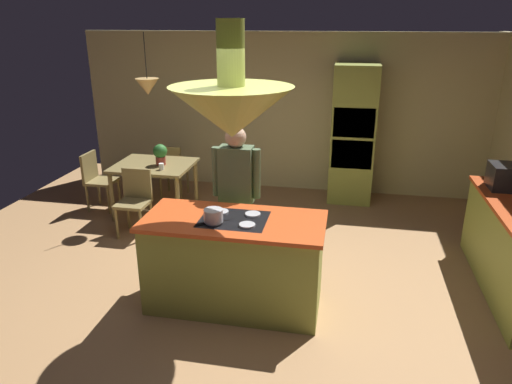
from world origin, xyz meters
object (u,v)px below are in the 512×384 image
at_px(cup_on_table, 161,167).
at_px(person_at_island, 236,191).
at_px(dining_table, 154,171).
at_px(microwave_on_counter, 512,177).
at_px(kitchen_island, 234,262).
at_px(potted_plant_on_table, 160,153).
at_px(chair_facing_island, 135,197).
at_px(oven_tower, 353,135).
at_px(chair_at_corner, 97,177).
at_px(cooking_pot_on_cooktop, 213,215).
at_px(chair_by_back_wall, 172,167).

bearing_deg(cup_on_table, person_at_island, -41.37).
relative_size(dining_table, cup_on_table, 12.21).
relative_size(dining_table, microwave_on_counter, 2.39).
xyz_separation_m(kitchen_island, potted_plant_on_table, (-1.58, 2.10, 0.46)).
relative_size(kitchen_island, chair_facing_island, 2.01).
height_order(oven_tower, potted_plant_on_table, oven_tower).
xyz_separation_m(chair_at_corner, cooking_pot_on_cooktop, (2.47, -2.23, 0.51)).
height_order(person_at_island, microwave_on_counter, person_at_island).
bearing_deg(cooking_pot_on_cooktop, chair_facing_island, 134.83).
bearing_deg(microwave_on_counter, dining_table, 171.51).
bearing_deg(microwave_on_counter, person_at_island, -165.93).
bearing_deg(person_at_island, cup_on_table, 138.63).
distance_m(chair_by_back_wall, potted_plant_on_table, 0.81).
bearing_deg(dining_table, chair_facing_island, -90.00).
bearing_deg(chair_at_corner, person_at_island, -119.68).
xyz_separation_m(chair_facing_island, microwave_on_counter, (4.54, 0.00, 0.57)).
distance_m(dining_table, person_at_island, 2.14).
bearing_deg(microwave_on_counter, chair_by_back_wall, 163.34).
height_order(chair_at_corner, cooking_pot_on_cooktop, cooking_pot_on_cooktop).
xyz_separation_m(person_at_island, chair_by_back_wall, (-1.57, 2.10, -0.46)).
xyz_separation_m(oven_tower, cooking_pot_on_cooktop, (-1.26, -3.37, -0.04)).
distance_m(chair_facing_island, cup_on_table, 0.58).
bearing_deg(chair_facing_island, oven_tower, 33.08).
relative_size(chair_by_back_wall, cooking_pot_on_cooktop, 4.83).
distance_m(chair_at_corner, potted_plant_on_table, 1.13).
bearing_deg(chair_by_back_wall, potted_plant_on_table, 99.53).
bearing_deg(oven_tower, cup_on_table, -152.04).
bearing_deg(cup_on_table, dining_table, 132.87).
height_order(person_at_island, potted_plant_on_table, person_at_island).
height_order(chair_facing_island, potted_plant_on_table, potted_plant_on_table).
bearing_deg(microwave_on_counter, kitchen_island, -153.40).
relative_size(chair_at_corner, cup_on_table, 9.67).
relative_size(microwave_on_counter, cooking_pot_on_cooktop, 2.56).
bearing_deg(chair_facing_island, kitchen_island, -39.85).
bearing_deg(cooking_pot_on_cooktop, chair_at_corner, 137.90).
bearing_deg(potted_plant_on_table, chair_by_back_wall, 99.53).
bearing_deg(potted_plant_on_table, chair_facing_island, -99.66).
xyz_separation_m(kitchen_island, person_at_island, (-0.13, 0.68, 0.49)).
height_order(oven_tower, microwave_on_counter, oven_tower).
relative_size(chair_facing_island, chair_at_corner, 1.00).
bearing_deg(kitchen_island, potted_plant_on_table, 127.11).
distance_m(oven_tower, person_at_island, 2.85).
relative_size(chair_by_back_wall, potted_plant_on_table, 2.90).
bearing_deg(oven_tower, person_at_island, -115.65).
bearing_deg(dining_table, oven_tower, 22.21).
bearing_deg(cooking_pot_on_cooktop, dining_table, 124.63).
height_order(dining_table, potted_plant_on_table, potted_plant_on_table).
relative_size(oven_tower, dining_table, 1.92).
bearing_deg(microwave_on_counter, cup_on_table, 174.09).
xyz_separation_m(chair_by_back_wall, potted_plant_on_table, (0.12, -0.69, 0.42)).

